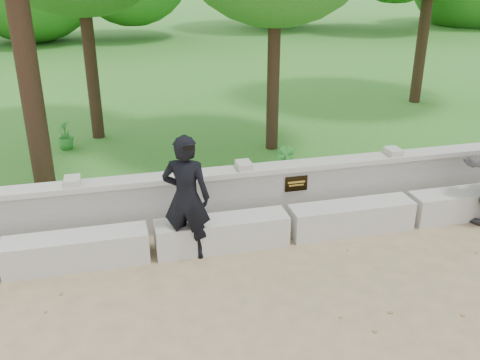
# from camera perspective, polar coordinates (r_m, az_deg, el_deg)

# --- Properties ---
(ground) EXTENTS (80.00, 80.00, 0.00)m
(ground) POSITION_cam_1_polar(r_m,az_deg,el_deg) (6.55, 10.70, -14.04)
(ground) COLOR #9F8861
(ground) RESTS_ON ground
(lawn) EXTENTS (40.00, 22.00, 0.25)m
(lawn) POSITION_cam_1_polar(r_m,az_deg,el_deg) (19.21, -6.83, 11.50)
(lawn) COLOR #2A6C20
(lawn) RESTS_ON ground
(concrete_bench) EXTENTS (11.90, 0.45, 0.45)m
(concrete_bench) POSITION_cam_1_polar(r_m,az_deg,el_deg) (7.91, 5.21, -4.80)
(concrete_bench) COLOR beige
(concrete_bench) RESTS_ON ground
(parapet_wall) EXTENTS (12.50, 0.35, 0.90)m
(parapet_wall) POSITION_cam_1_polar(r_m,az_deg,el_deg) (8.40, 3.72, -1.20)
(parapet_wall) COLOR #B8B5AE
(parapet_wall) RESTS_ON ground
(man_main) EXTENTS (0.76, 0.71, 1.77)m
(man_main) POSITION_cam_1_polar(r_m,az_deg,el_deg) (7.20, -5.75, -1.86)
(man_main) COLOR black
(man_main) RESTS_ON ground
(shrub_a) EXTENTS (0.38, 0.38, 0.61)m
(shrub_a) POSITION_cam_1_polar(r_m,az_deg,el_deg) (9.21, -6.08, 1.54)
(shrub_a) COLOR #2E8730
(shrub_a) RESTS_ON lawn
(shrub_b) EXTENTS (0.43, 0.46, 0.66)m
(shrub_b) POSITION_cam_1_polar(r_m,az_deg,el_deg) (9.09, 4.89, 1.48)
(shrub_b) COLOR #2E8730
(shrub_b) RESTS_ON lawn
(shrub_d) EXTENTS (0.38, 0.41, 0.59)m
(shrub_d) POSITION_cam_1_polar(r_m,az_deg,el_deg) (11.32, -18.17, 4.59)
(shrub_d) COLOR #2E8730
(shrub_d) RESTS_ON lawn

